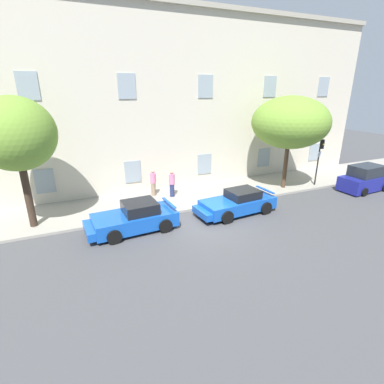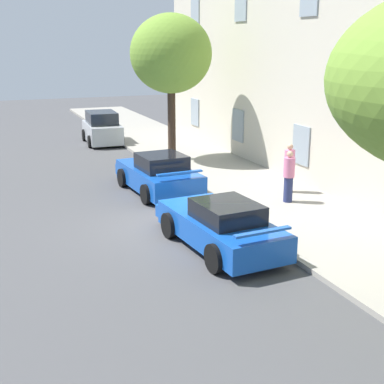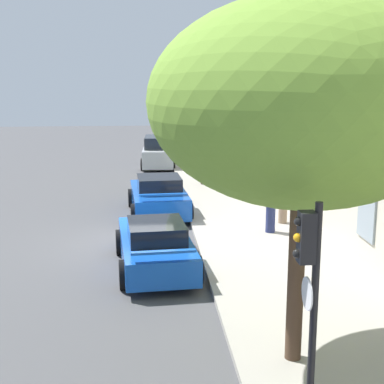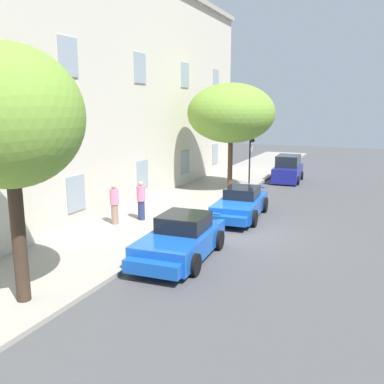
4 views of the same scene
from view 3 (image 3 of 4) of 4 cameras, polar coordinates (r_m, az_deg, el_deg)
ground_plane at (r=17.32m, az=-5.91°, el=-5.42°), size 80.00×80.00×0.00m
sidewalk at (r=17.69m, az=7.48°, el=-4.84°), size 60.00×4.36×0.14m
sportscar_red_lead at (r=21.01m, az=-3.50°, el=-0.43°), size 4.64×2.39×1.48m
sportscar_yellow_flank at (r=15.21m, az=-3.85°, el=-5.42°), size 4.88×2.31×1.38m
hatchback_parked at (r=31.33m, az=-3.48°, el=4.05°), size 3.71×2.03×1.74m
tree_near_kerb at (r=9.39m, az=11.41°, el=9.09°), size 5.18×5.18×6.36m
tree_midblock at (r=25.35m, az=1.34°, el=11.40°), size 3.67×3.67×6.52m
traffic_light at (r=7.29m, az=11.98°, el=-9.62°), size 0.44×0.36×3.52m
pedestrian_admiring at (r=19.21m, az=9.40°, el=-0.53°), size 0.47×0.47×1.78m
pedestrian_strolling at (r=18.03m, az=8.14°, el=-1.35°), size 0.54×0.54×1.77m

